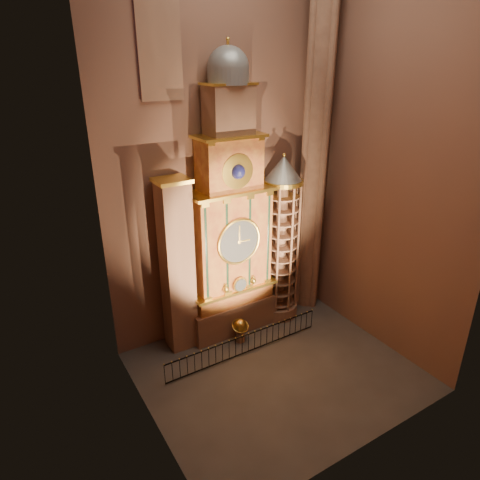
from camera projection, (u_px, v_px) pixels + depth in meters
floor at (277, 371)px, 23.47m from camera, size 14.00×14.00×0.00m
wall_back at (220, 152)px, 23.85m from camera, size 22.00×0.00×22.00m
wall_left at (133, 201)px, 15.79m from camera, size 0.00×22.00×22.00m
wall_right at (391, 158)px, 22.51m from camera, size 0.00×22.00×22.00m
astronomical_clock at (230, 230)px, 24.74m from camera, size 5.60×2.41×16.70m
portrait_tower at (177, 267)px, 23.72m from camera, size 1.80×1.60×10.20m
stair_turret at (281, 241)px, 26.77m from camera, size 2.50×2.50×10.80m
gothic_pier at (316, 144)px, 26.00m from camera, size 2.04×2.04×22.00m
stained_glass_window at (159, 43)px, 20.09m from camera, size 2.20×0.14×5.20m
celestial_globe at (240, 328)px, 25.65m from camera, size 1.07×1.02×1.51m
iron_railing at (245, 344)px, 24.58m from camera, size 9.91×0.06×1.26m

